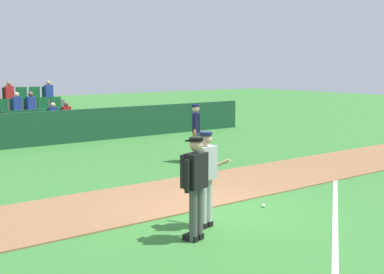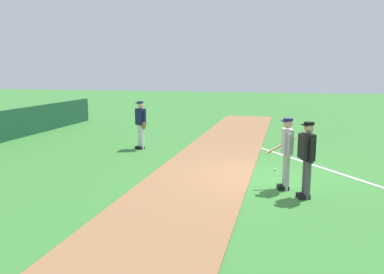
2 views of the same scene
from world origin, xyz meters
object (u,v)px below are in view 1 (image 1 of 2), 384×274
batter_grey_jersey (206,175)px  umpire_home_plate (195,182)px  runner_navy_jersey (196,131)px  baseball (263,206)px

batter_grey_jersey → umpire_home_plate: bearing=-143.1°
runner_navy_jersey → baseball: 5.43m
baseball → umpire_home_plate: bearing=-162.8°
umpire_home_plate → baseball: size_ratio=23.78×
baseball → batter_grey_jersey: bearing=-170.6°
umpire_home_plate → baseball: umpire_home_plate is taller
batter_grey_jersey → umpire_home_plate: size_ratio=1.00×
umpire_home_plate → runner_navy_jersey: same height
batter_grey_jersey → umpire_home_plate: (-0.59, -0.44, 0.03)m
umpire_home_plate → runner_navy_jersey: (4.45, 5.67, -0.04)m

